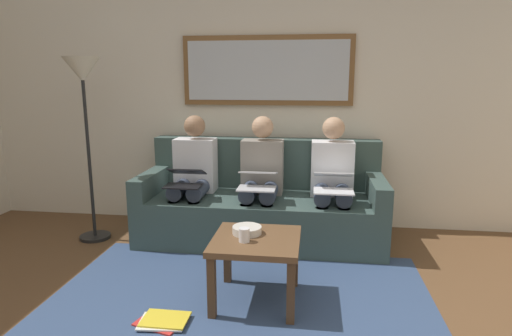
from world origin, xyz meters
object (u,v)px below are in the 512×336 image
(person_middle, at_px, (261,175))
(standing_lamp, at_px, (84,91))
(laptop_silver, at_px, (258,180))
(laptop_black, at_px, (185,178))
(bowl, at_px, (247,230))
(magazine_stack, at_px, (163,321))
(cup, at_px, (244,235))
(laptop_white, at_px, (333,182))
(person_left, at_px, (332,178))
(framed_mirror, at_px, (267,71))
(person_right, at_px, (193,173))
(coffee_table, at_px, (256,248))
(couch, at_px, (262,205))

(person_middle, xyz_separation_m, standing_lamp, (1.55, 0.20, 0.76))
(laptop_silver, bearing_deg, laptop_black, -0.46)
(bowl, xyz_separation_m, magazine_stack, (0.46, 0.43, -0.45))
(cup, xyz_separation_m, laptop_white, (-0.60, -0.98, 0.13))
(person_left, distance_m, person_middle, 0.64)
(framed_mirror, bearing_deg, person_left, 144.47)
(person_left, xyz_separation_m, person_right, (1.28, 0.00, 0.00))
(person_middle, distance_m, laptop_silver, 0.25)
(laptop_white, bearing_deg, person_left, -90.00)
(cup, xyz_separation_m, laptop_black, (0.68, -0.98, 0.13))
(framed_mirror, height_order, cup, framed_mirror)
(coffee_table, relative_size, magazine_stack, 1.70)
(laptop_white, xyz_separation_m, laptop_silver, (0.64, 0.01, 0.00))
(person_left, xyz_separation_m, laptop_white, (0.00, 0.24, 0.02))
(laptop_black, bearing_deg, standing_lamp, -2.78)
(laptop_white, bearing_deg, laptop_silver, 0.92)
(framed_mirror, height_order, standing_lamp, framed_mirror)
(standing_lamp, bearing_deg, person_middle, -172.69)
(magazine_stack, bearing_deg, person_left, -125.14)
(couch, xyz_separation_m, framed_mirror, (0.00, -0.39, 1.24))
(person_right, height_order, magazine_stack, person_right)
(bowl, distance_m, laptop_black, 1.08)
(standing_lamp, bearing_deg, framed_mirror, -157.07)
(cup, relative_size, standing_lamp, 0.05)
(framed_mirror, relative_size, cup, 18.46)
(cup, distance_m, laptop_silver, 0.98)
(couch, relative_size, bowl, 11.13)
(person_middle, height_order, magazine_stack, person_middle)
(framed_mirror, distance_m, person_right, 1.23)
(framed_mirror, bearing_deg, cup, 91.42)
(cup, xyz_separation_m, person_middle, (0.04, -1.22, 0.12))
(laptop_white, bearing_deg, coffee_table, 59.77)
(laptop_silver, bearing_deg, coffee_table, 96.91)
(standing_lamp, bearing_deg, laptop_white, 178.98)
(couch, relative_size, standing_lamp, 1.33)
(laptop_silver, bearing_deg, laptop_white, -179.08)
(couch, relative_size, magazine_stack, 6.57)
(framed_mirror, height_order, person_middle, framed_mirror)
(coffee_table, bearing_deg, magazine_stack, 34.04)
(bowl, height_order, magazine_stack, bowl)
(framed_mirror, distance_m, person_left, 1.23)
(laptop_black, height_order, standing_lamp, standing_lamp)
(laptop_white, bearing_deg, standing_lamp, -1.02)
(person_middle, bearing_deg, coffee_table, 95.43)
(standing_lamp, bearing_deg, laptop_silver, 178.18)
(laptop_black, bearing_deg, framed_mirror, -132.44)
(framed_mirror, height_order, magazine_stack, framed_mirror)
(bowl, relative_size, laptop_white, 0.55)
(framed_mirror, bearing_deg, magazine_stack, 77.91)
(cup, height_order, magazine_stack, cup)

